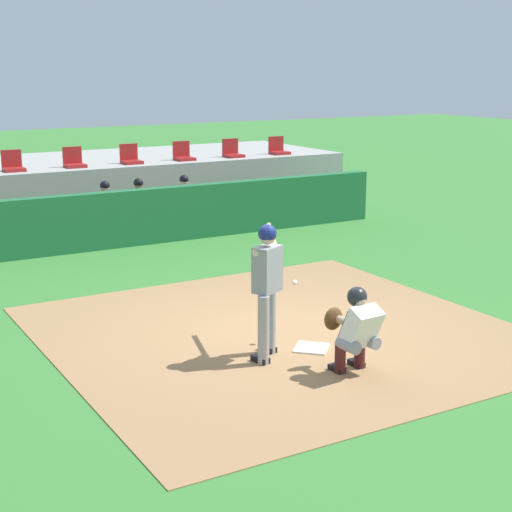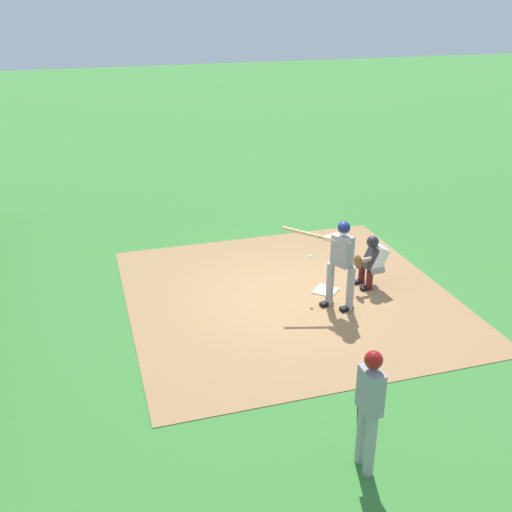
{
  "view_description": "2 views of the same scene",
  "coord_description": "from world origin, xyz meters",
  "px_view_note": "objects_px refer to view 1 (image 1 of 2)",
  "views": [
    {
      "loc": [
        -5.75,
        -9.15,
        3.74
      ],
      "look_at": [
        0.0,
        0.7,
        1.0
      ],
      "focal_mm": 55.24,
      "sensor_mm": 36.0,
      "label": 1
    },
    {
      "loc": [
        -10.13,
        3.74,
        5.75
      ],
      "look_at": [
        0.0,
        0.7,
        1.0
      ],
      "focal_mm": 42.2,
      "sensor_mm": 36.0,
      "label": 2
    }
  ],
  "objects_px": {
    "stadium_seat_4": "(74,161)",
    "stadium_seat_6": "(183,155)",
    "home_plate": "(312,348)",
    "dugout_player_2": "(141,206)",
    "stadium_seat_3": "(13,165)",
    "dugout_player_3": "(187,202)",
    "stadium_seat_8": "(278,149)",
    "stadium_seat_7": "(232,152)",
    "batter_at_plate": "(267,282)",
    "catcher_crouched": "(355,327)",
    "dugout_player_1": "(108,209)",
    "stadium_seat_5": "(131,158)"
  },
  "relations": [
    {
      "from": "stadium_seat_4",
      "to": "stadium_seat_6",
      "type": "distance_m",
      "value": 2.89
    },
    {
      "from": "batter_at_plate",
      "to": "stadium_seat_8",
      "type": "relative_size",
      "value": 3.76
    },
    {
      "from": "dugout_player_1",
      "to": "stadium_seat_6",
      "type": "bearing_deg",
      "value": 35.87
    },
    {
      "from": "batter_at_plate",
      "to": "stadium_seat_7",
      "type": "bearing_deg",
      "value": 63.68
    },
    {
      "from": "stadium_seat_8",
      "to": "stadium_seat_7",
      "type": "bearing_deg",
      "value": 180.0
    },
    {
      "from": "dugout_player_2",
      "to": "stadium_seat_8",
      "type": "xyz_separation_m",
      "value": [
        4.91,
        2.03,
        0.86
      ]
    },
    {
      "from": "stadium_seat_8",
      "to": "stadium_seat_6",
      "type": "bearing_deg",
      "value": 180.0
    },
    {
      "from": "stadium_seat_6",
      "to": "stadium_seat_8",
      "type": "bearing_deg",
      "value": 0.0
    },
    {
      "from": "batter_at_plate",
      "to": "stadium_seat_7",
      "type": "height_order",
      "value": "stadium_seat_7"
    },
    {
      "from": "stadium_seat_5",
      "to": "stadium_seat_6",
      "type": "xyz_separation_m",
      "value": [
        1.44,
        0.0,
        0.0
      ]
    },
    {
      "from": "batter_at_plate",
      "to": "dugout_player_2",
      "type": "height_order",
      "value": "batter_at_plate"
    },
    {
      "from": "catcher_crouched",
      "to": "stadium_seat_7",
      "type": "height_order",
      "value": "stadium_seat_7"
    },
    {
      "from": "stadium_seat_4",
      "to": "stadium_seat_8",
      "type": "relative_size",
      "value": 1.0
    },
    {
      "from": "dugout_player_2",
      "to": "stadium_seat_6",
      "type": "bearing_deg",
      "value": 45.18
    },
    {
      "from": "dugout_player_2",
      "to": "stadium_seat_5",
      "type": "bearing_deg",
      "value": 74.16
    },
    {
      "from": "stadium_seat_3",
      "to": "dugout_player_3",
      "type": "bearing_deg",
      "value": -30.52
    },
    {
      "from": "catcher_crouched",
      "to": "dugout_player_1",
      "type": "distance_m",
      "value": 9.12
    },
    {
      "from": "catcher_crouched",
      "to": "dugout_player_2",
      "type": "relative_size",
      "value": 1.34
    },
    {
      "from": "stadium_seat_6",
      "to": "dugout_player_1",
      "type": "bearing_deg",
      "value": -144.13
    },
    {
      "from": "batter_at_plate",
      "to": "stadium_seat_5",
      "type": "height_order",
      "value": "stadium_seat_5"
    },
    {
      "from": "home_plate",
      "to": "stadium_seat_5",
      "type": "xyz_separation_m",
      "value": [
        1.44,
        10.18,
        1.51
      ]
    },
    {
      "from": "dugout_player_1",
      "to": "stadium_seat_8",
      "type": "relative_size",
      "value": 2.71
    },
    {
      "from": "dugout_player_3",
      "to": "stadium_seat_6",
      "type": "height_order",
      "value": "stadium_seat_6"
    },
    {
      "from": "catcher_crouched",
      "to": "stadium_seat_8",
      "type": "distance_m",
      "value": 12.6
    },
    {
      "from": "stadium_seat_6",
      "to": "stadium_seat_7",
      "type": "relative_size",
      "value": 1.0
    },
    {
      "from": "stadium_seat_8",
      "to": "stadium_seat_5",
      "type": "bearing_deg",
      "value": 180.0
    },
    {
      "from": "stadium_seat_3",
      "to": "stadium_seat_5",
      "type": "xyz_separation_m",
      "value": [
        2.89,
        0.0,
        0.0
      ]
    },
    {
      "from": "home_plate",
      "to": "dugout_player_3",
      "type": "height_order",
      "value": "dugout_player_3"
    },
    {
      "from": "batter_at_plate",
      "to": "catcher_crouched",
      "type": "height_order",
      "value": "batter_at_plate"
    },
    {
      "from": "stadium_seat_7",
      "to": "stadium_seat_3",
      "type": "bearing_deg",
      "value": 180.0
    },
    {
      "from": "stadium_seat_8",
      "to": "stadium_seat_3",
      "type": "bearing_deg",
      "value": 180.0
    },
    {
      "from": "home_plate",
      "to": "dugout_player_2",
      "type": "xyz_separation_m",
      "value": [
        0.87,
        8.14,
        0.65
      ]
    },
    {
      "from": "home_plate",
      "to": "catcher_crouched",
      "type": "distance_m",
      "value": 1.14
    },
    {
      "from": "dugout_player_2",
      "to": "stadium_seat_4",
      "type": "bearing_deg",
      "value": 113.08
    },
    {
      "from": "stadium_seat_3",
      "to": "stadium_seat_6",
      "type": "bearing_deg",
      "value": 0.0
    },
    {
      "from": "dugout_player_1",
      "to": "dugout_player_3",
      "type": "height_order",
      "value": "same"
    },
    {
      "from": "home_plate",
      "to": "dugout_player_2",
      "type": "bearing_deg",
      "value": 83.92
    },
    {
      "from": "stadium_seat_4",
      "to": "stadium_seat_6",
      "type": "relative_size",
      "value": 1.0
    },
    {
      "from": "home_plate",
      "to": "stadium_seat_3",
      "type": "xyz_separation_m",
      "value": [
        -1.44,
        10.18,
        1.51
      ]
    },
    {
      "from": "stadium_seat_5",
      "to": "home_plate",
      "type": "bearing_deg",
      "value": -98.08
    },
    {
      "from": "dugout_player_1",
      "to": "batter_at_plate",
      "type": "bearing_deg",
      "value": -95.34
    },
    {
      "from": "dugout_player_3",
      "to": "stadium_seat_8",
      "type": "xyz_separation_m",
      "value": [
        3.77,
        2.03,
        0.86
      ]
    },
    {
      "from": "home_plate",
      "to": "stadium_seat_8",
      "type": "xyz_separation_m",
      "value": [
        5.78,
        10.18,
        1.51
      ]
    },
    {
      "from": "catcher_crouched",
      "to": "stadium_seat_3",
      "type": "distance_m",
      "value": 11.28
    },
    {
      "from": "dugout_player_1",
      "to": "home_plate",
      "type": "bearing_deg",
      "value": -90.53
    },
    {
      "from": "dugout_player_3",
      "to": "stadium_seat_4",
      "type": "height_order",
      "value": "stadium_seat_4"
    },
    {
      "from": "dugout_player_2",
      "to": "dugout_player_1",
      "type": "bearing_deg",
      "value": 180.0
    },
    {
      "from": "stadium_seat_3",
      "to": "stadium_seat_8",
      "type": "height_order",
      "value": "same"
    },
    {
      "from": "stadium_seat_4",
      "to": "stadium_seat_6",
      "type": "bearing_deg",
      "value": 0.0
    },
    {
      "from": "stadium_seat_8",
      "to": "dugout_player_1",
      "type": "bearing_deg",
      "value": -160.36
    }
  ]
}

